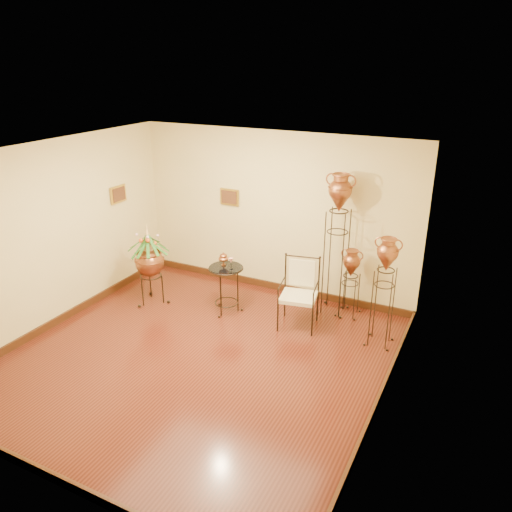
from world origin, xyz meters
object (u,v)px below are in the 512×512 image
at_px(amphora_mid, 384,292).
at_px(armchair, 299,294).
at_px(amphora_tall, 337,244).
at_px(planter_urn, 149,259).
at_px(side_table, 226,288).

height_order(amphora_mid, armchair, amphora_mid).
relative_size(amphora_tall, amphora_mid, 1.40).
distance_m(amphora_mid, armchair, 1.28).
distance_m(amphora_tall, armchair, 1.01).
bearing_deg(planter_urn, armchair, 7.72).
xyz_separation_m(amphora_tall, armchair, (-0.33, -0.71, -0.64)).
height_order(amphora_mid, side_table, amphora_mid).
bearing_deg(amphora_tall, amphora_mid, -35.47).
height_order(amphora_tall, armchair, amphora_tall).
distance_m(amphora_mid, planter_urn, 3.79).
bearing_deg(amphora_mid, amphora_tall, 144.53).
height_order(amphora_tall, planter_urn, amphora_tall).
bearing_deg(planter_urn, amphora_mid, 6.08).
xyz_separation_m(amphora_mid, planter_urn, (-3.77, -0.40, -0.05)).
bearing_deg(side_table, armchair, 3.62).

